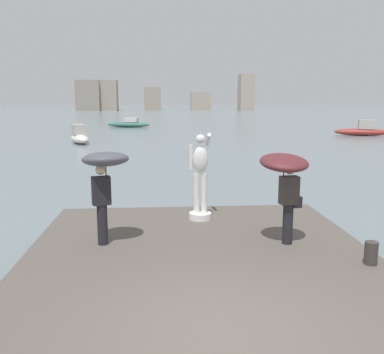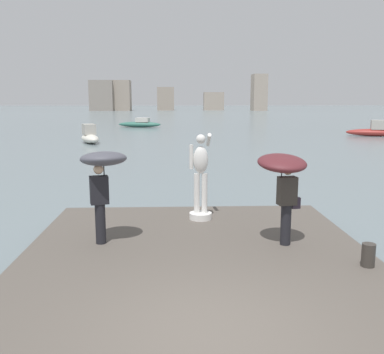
{
  "view_description": "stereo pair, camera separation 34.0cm",
  "coord_description": "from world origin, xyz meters",
  "px_view_note": "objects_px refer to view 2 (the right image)",
  "views": [
    {
      "loc": [
        -0.78,
        -5.32,
        3.48
      ],
      "look_at": [
        0.0,
        5.32,
        1.55
      ],
      "focal_mm": 40.36,
      "sensor_mm": 36.0,
      "label": 1
    },
    {
      "loc": [
        -0.44,
        -5.34,
        3.48
      ],
      "look_at": [
        0.0,
        5.32,
        1.55
      ],
      "focal_mm": 40.36,
      "sensor_mm": 36.0,
      "label": 2
    }
  ],
  "objects_px": {
    "statue_white_figure": "(201,182)",
    "boat_mid": "(140,124)",
    "onlooker_right": "(283,173)",
    "mooring_bollard": "(368,255)",
    "onlooker_left": "(102,170)",
    "boat_near": "(90,136)",
    "boat_far": "(375,131)"
  },
  "relations": [
    {
      "from": "onlooker_left",
      "to": "mooring_bollard",
      "type": "xyz_separation_m",
      "value": [
        5.13,
        -1.58,
        -1.38
      ]
    },
    {
      "from": "boat_mid",
      "to": "boat_far",
      "type": "height_order",
      "value": "boat_far"
    },
    {
      "from": "boat_far",
      "to": "mooring_bollard",
      "type": "bearing_deg",
      "value": -115.26
    },
    {
      "from": "boat_far",
      "to": "onlooker_left",
      "type": "bearing_deg",
      "value": -123.4
    },
    {
      "from": "mooring_bollard",
      "to": "onlooker_right",
      "type": "bearing_deg",
      "value": 135.51
    },
    {
      "from": "boat_near",
      "to": "onlooker_right",
      "type": "bearing_deg",
      "value": -70.85
    },
    {
      "from": "mooring_bollard",
      "to": "boat_mid",
      "type": "relative_size",
      "value": 0.08
    },
    {
      "from": "onlooker_right",
      "to": "boat_mid",
      "type": "bearing_deg",
      "value": 98.15
    },
    {
      "from": "mooring_bollard",
      "to": "boat_mid",
      "type": "height_order",
      "value": "boat_mid"
    },
    {
      "from": "onlooker_right",
      "to": "boat_mid",
      "type": "relative_size",
      "value": 0.35
    },
    {
      "from": "statue_white_figure",
      "to": "onlooker_left",
      "type": "bearing_deg",
      "value": -140.86
    },
    {
      "from": "onlooker_left",
      "to": "boat_near",
      "type": "relative_size",
      "value": 0.56
    },
    {
      "from": "statue_white_figure",
      "to": "boat_far",
      "type": "height_order",
      "value": "statue_white_figure"
    },
    {
      "from": "onlooker_left",
      "to": "boat_mid",
      "type": "distance_m",
      "value": 45.7
    },
    {
      "from": "onlooker_right",
      "to": "onlooker_left",
      "type": "bearing_deg",
      "value": 175.74
    },
    {
      "from": "boat_mid",
      "to": "statue_white_figure",
      "type": "bearing_deg",
      "value": -83.53
    },
    {
      "from": "onlooker_right",
      "to": "boat_mid",
      "type": "xyz_separation_m",
      "value": [
        -6.57,
        45.87,
        -1.52
      ]
    },
    {
      "from": "statue_white_figure",
      "to": "boat_mid",
      "type": "bearing_deg",
      "value": 96.47
    },
    {
      "from": "statue_white_figure",
      "to": "onlooker_left",
      "type": "relative_size",
      "value": 1.1
    },
    {
      "from": "mooring_bollard",
      "to": "boat_near",
      "type": "bearing_deg",
      "value": 110.76
    },
    {
      "from": "boat_mid",
      "to": "boat_far",
      "type": "relative_size",
      "value": 1.08
    },
    {
      "from": "boat_near",
      "to": "boat_far",
      "type": "relative_size",
      "value": 0.7
    },
    {
      "from": "onlooker_left",
      "to": "boat_far",
      "type": "height_order",
      "value": "onlooker_left"
    },
    {
      "from": "boat_mid",
      "to": "mooring_bollard",
      "type": "bearing_deg",
      "value": -80.5
    },
    {
      "from": "boat_mid",
      "to": "boat_far",
      "type": "xyz_separation_m",
      "value": [
        23.43,
        -14.25,
        0.07
      ]
    },
    {
      "from": "boat_mid",
      "to": "onlooker_right",
      "type": "bearing_deg",
      "value": -81.85
    },
    {
      "from": "onlooker_left",
      "to": "boat_near",
      "type": "distance_m",
      "value": 26.4
    },
    {
      "from": "statue_white_figure",
      "to": "onlooker_right",
      "type": "bearing_deg",
      "value": -52.18
    },
    {
      "from": "statue_white_figure",
      "to": "mooring_bollard",
      "type": "distance_m",
      "value": 4.53
    },
    {
      "from": "onlooker_right",
      "to": "boat_far",
      "type": "xyz_separation_m",
      "value": [
        16.86,
        31.62,
        -1.45
      ]
    },
    {
      "from": "statue_white_figure",
      "to": "boat_near",
      "type": "relative_size",
      "value": 0.61
    },
    {
      "from": "statue_white_figure",
      "to": "boat_near",
      "type": "xyz_separation_m",
      "value": [
        -7.46,
        24.04,
        -0.85
      ]
    }
  ]
}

